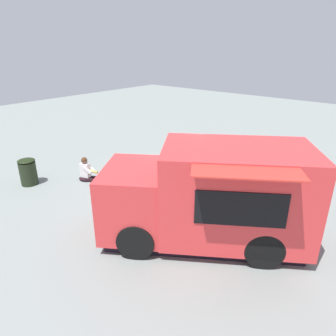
# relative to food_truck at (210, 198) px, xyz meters

# --- Properties ---
(ground_plane) EXTENTS (40.00, 40.00, 0.00)m
(ground_plane) POSITION_rel_food_truck_xyz_m (2.04, -1.95, -1.14)
(ground_plane) COLOR gray
(food_truck) EXTENTS (5.04, 4.25, 2.40)m
(food_truck) POSITION_rel_food_truck_xyz_m (0.00, 0.00, 0.00)
(food_truck) COLOR red
(food_truck) RESTS_ON ground_plane
(person_customer) EXTENTS (0.81, 0.59, 0.85)m
(person_customer) POSITION_rel_food_truck_xyz_m (5.22, -0.22, -0.81)
(person_customer) COLOR black
(person_customer) RESTS_ON ground_plane
(planter_flowering_far) EXTENTS (0.53, 0.53, 0.67)m
(planter_flowering_far) POSITION_rel_food_truck_xyz_m (2.25, -4.09, -0.80)
(planter_flowering_far) COLOR beige
(planter_flowering_far) RESTS_ON ground_plane
(trash_bin) EXTENTS (0.57, 0.57, 0.92)m
(trash_bin) POSITION_rel_food_truck_xyz_m (6.45, 1.25, -0.67)
(trash_bin) COLOR black
(trash_bin) RESTS_ON ground_plane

